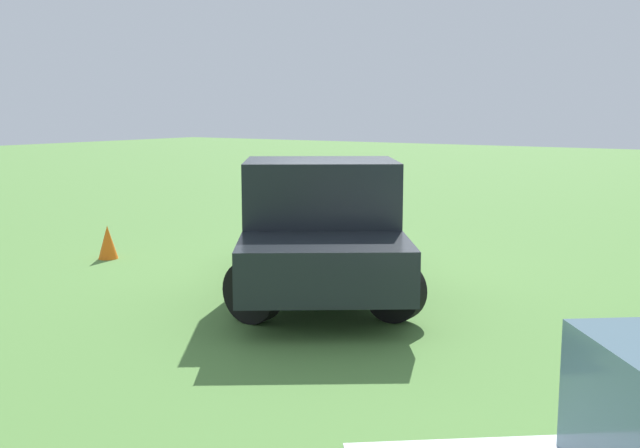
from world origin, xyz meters
name	(u,v)px	position (x,y,z in m)	size (l,w,h in m)	color
ground_plane	(319,282)	(0.00, 0.00, 0.00)	(80.00, 80.00, 0.00)	#54843D
pickup_truck	(320,225)	(0.31, -0.44, 0.91)	(4.43, 5.15, 1.78)	black
traffic_cone	(108,242)	(-3.82, -0.50, 0.28)	(0.32, 0.32, 0.55)	orange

